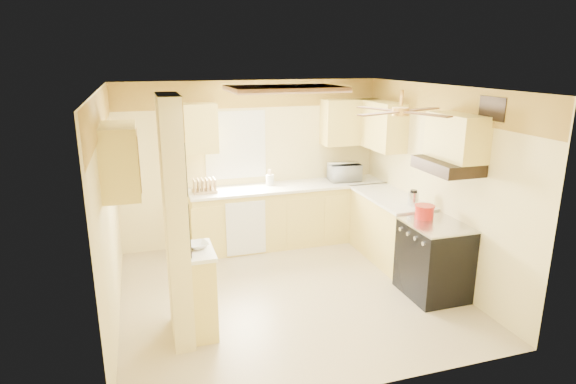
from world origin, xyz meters
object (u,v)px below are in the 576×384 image
object	(u,v)px
bowl	(198,245)
kettle	(413,198)
microwave	(345,172)
dutch_oven	(424,212)
stove	(434,259)

from	to	relation	value
bowl	kettle	xyz separation A→B (m)	(2.89, 0.63, 0.07)
microwave	kettle	xyz separation A→B (m)	(0.33, -1.49, -0.04)
microwave	bowl	xyz separation A→B (m)	(-2.57, -2.12, -0.11)
bowl	dutch_oven	size ratio (longest dim) A/B	0.88
bowl	kettle	bearing A→B (deg)	12.28
microwave	bowl	distance (m)	3.33
microwave	dutch_oven	bearing A→B (deg)	101.81
microwave	kettle	size ratio (longest dim) A/B	2.35
bowl	kettle	distance (m)	2.96
microwave	kettle	distance (m)	1.52
stove	microwave	bearing A→B (deg)	96.41
dutch_oven	bowl	bearing A→B (deg)	-175.98
bowl	dutch_oven	xyz separation A→B (m)	(2.79, 0.20, 0.03)
microwave	dutch_oven	world-z (taller)	microwave
kettle	stove	bearing A→B (deg)	-97.15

